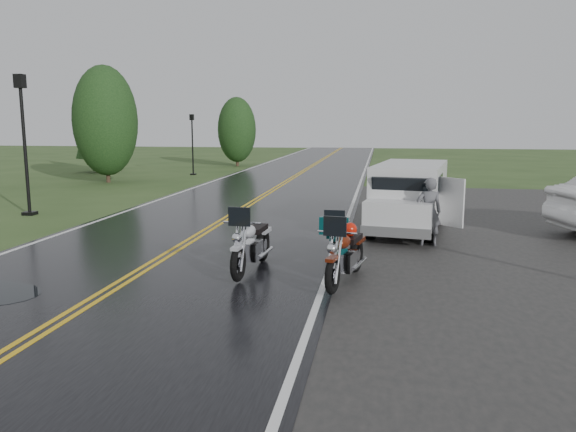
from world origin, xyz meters
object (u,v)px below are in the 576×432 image
at_px(motorcycle_silver, 238,249).
at_px(lamp_post_near_left, 25,145).
at_px(motorcycle_red, 333,260).
at_px(van_white, 372,203).
at_px(person_at_van, 429,213).
at_px(lamp_post_far_left, 193,144).
at_px(motorcycle_teal, 334,240).

height_order(motorcycle_silver, lamp_post_near_left, lamp_post_near_left).
distance_m(motorcycle_red, van_white, 5.11).
height_order(van_white, person_at_van, van_white).
bearing_deg(motorcycle_silver, van_white, 66.08).
bearing_deg(motorcycle_silver, lamp_post_near_left, 146.18).
distance_m(motorcycle_silver, lamp_post_far_left, 23.42).
xyz_separation_m(motorcycle_silver, person_at_van, (3.80, 4.05, 0.15)).
distance_m(motorcycle_teal, lamp_post_near_left, 11.92).
height_order(motorcycle_teal, person_at_van, person_at_van).
bearing_deg(van_white, lamp_post_far_left, 131.63).
bearing_deg(motorcycle_red, motorcycle_teal, 106.08).
height_order(motorcycle_silver, lamp_post_far_left, lamp_post_far_left).
xyz_separation_m(van_white, lamp_post_near_left, (-11.31, 2.27, 1.35)).
xyz_separation_m(person_at_van, lamp_post_near_left, (-12.72, 2.80, 1.47)).
height_order(motorcycle_silver, person_at_van, person_at_van).
bearing_deg(person_at_van, motorcycle_red, 63.13).
bearing_deg(lamp_post_near_left, van_white, -11.34).
bearing_deg(lamp_post_near_left, motorcycle_silver, -37.52).
bearing_deg(person_at_van, motorcycle_silver, 43.49).
bearing_deg(lamp_post_far_left, person_at_van, -55.70).
distance_m(motorcycle_teal, motorcycle_silver, 2.34).
xyz_separation_m(motorcycle_red, motorcycle_silver, (-1.82, 0.49, 0.02)).
bearing_deg(motorcycle_silver, lamp_post_far_left, 114.60).
relative_size(motorcycle_silver, van_white, 0.48).
distance_m(motorcycle_red, lamp_post_far_left, 24.57).
distance_m(person_at_van, lamp_post_near_left, 13.11).
relative_size(motorcycle_teal, van_white, 0.40).
relative_size(motorcycle_teal, person_at_van, 1.16).
height_order(motorcycle_red, motorcycle_silver, motorcycle_silver).
distance_m(motorcycle_red, motorcycle_teal, 2.14).
xyz_separation_m(motorcycle_silver, lamp_post_far_left, (-8.34, 21.85, 1.10)).
relative_size(motorcycle_red, person_at_van, 1.35).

